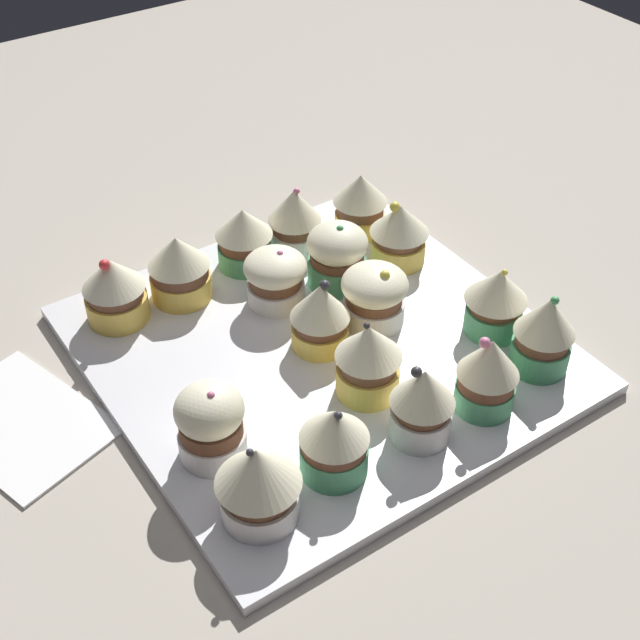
# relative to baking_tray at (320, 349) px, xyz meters

# --- Properties ---
(ground_plane) EXTENTS (1.80, 1.80, 0.03)m
(ground_plane) POSITION_rel_baking_tray_xyz_m (0.00, 0.00, -0.02)
(ground_plane) COLOR #B2A899
(baking_tray) EXTENTS (0.40, 0.40, 0.01)m
(baking_tray) POSITION_rel_baking_tray_xyz_m (0.00, 0.00, 0.00)
(baking_tray) COLOR silver
(baking_tray) RESTS_ON ground_plane
(cupcake_0) EXTENTS (0.06, 0.06, 0.07)m
(cupcake_0) POSITION_rel_baking_tray_xyz_m (-0.14, -0.13, 0.04)
(cupcake_0) COLOR #EFC651
(cupcake_0) RESTS_ON baking_tray
(cupcake_1) EXTENTS (0.06, 0.06, 0.07)m
(cupcake_1) POSITION_rel_baking_tray_xyz_m (-0.07, -0.15, 0.04)
(cupcake_1) COLOR white
(cupcake_1) RESTS_ON baking_tray
(cupcake_2) EXTENTS (0.06, 0.06, 0.07)m
(cupcake_2) POSITION_rel_baking_tray_xyz_m (-0.01, -0.15, 0.04)
(cupcake_2) COLOR #4C9E6B
(cupcake_2) RESTS_ON baking_tray
(cupcake_3) EXTENTS (0.06, 0.06, 0.07)m
(cupcake_3) POSITION_rel_baking_tray_xyz_m (0.07, -0.14, 0.04)
(cupcake_3) COLOR #EFC651
(cupcake_3) RESTS_ON baking_tray
(cupcake_4) EXTENTS (0.06, 0.06, 0.07)m
(cupcake_4) POSITION_rel_baking_tray_xyz_m (0.14, -0.14, 0.04)
(cupcake_4) COLOR #EFC651
(cupcake_4) RESTS_ON baking_tray
(cupcake_5) EXTENTS (0.06, 0.06, 0.07)m
(cupcake_5) POSITION_rel_baking_tray_xyz_m (-0.14, -0.06, 0.04)
(cupcake_5) COLOR #EFC651
(cupcake_5) RESTS_ON baking_tray
(cupcake_6) EXTENTS (0.06, 0.06, 0.07)m
(cupcake_6) POSITION_rel_baking_tray_xyz_m (-0.07, -0.07, 0.04)
(cupcake_6) COLOR #4C9E6B
(cupcake_6) RESTS_ON baking_tray
(cupcake_7) EXTENTS (0.06, 0.06, 0.06)m
(cupcake_7) POSITION_rel_baking_tray_xyz_m (-0.00, -0.08, 0.04)
(cupcake_7) COLOR white
(cupcake_7) RESTS_ON baking_tray
(cupcake_8) EXTENTS (0.06, 0.06, 0.07)m
(cupcake_8) POSITION_rel_baking_tray_xyz_m (-0.06, 0.00, 0.04)
(cupcake_8) COLOR white
(cupcake_8) RESTS_ON baking_tray
(cupcake_9) EXTENTS (0.06, 0.06, 0.07)m
(cupcake_9) POSITION_rel_baking_tray_xyz_m (-0.00, 0.00, 0.04)
(cupcake_9) COLOR #EFC651
(cupcake_9) RESTS_ON baking_tray
(cupcake_10) EXTENTS (0.06, 0.06, 0.07)m
(cupcake_10) POSITION_rel_baking_tray_xyz_m (-0.15, 0.08, 0.04)
(cupcake_10) COLOR #4C9E6B
(cupcake_10) RESTS_ON baking_tray
(cupcake_11) EXTENTS (0.06, 0.06, 0.08)m
(cupcake_11) POSITION_rel_baking_tray_xyz_m (0.00, 0.08, 0.04)
(cupcake_11) COLOR #EFC651
(cupcake_11) RESTS_ON baking_tray
(cupcake_12) EXTENTS (0.06, 0.06, 0.07)m
(cupcake_12) POSITION_rel_baking_tray_xyz_m (0.15, 0.06, 0.04)
(cupcake_12) COLOR white
(cupcake_12) RESTS_ON baking_tray
(cupcake_13) EXTENTS (0.06, 0.06, 0.08)m
(cupcake_13) POSITION_rel_baking_tray_xyz_m (-0.15, 0.14, 0.05)
(cupcake_13) COLOR #4C9E6B
(cupcake_13) RESTS_ON baking_tray
(cupcake_14) EXTENTS (0.05, 0.05, 0.08)m
(cupcake_14) POSITION_rel_baking_tray_xyz_m (-0.07, 0.15, 0.04)
(cupcake_14) COLOR #4C9E6B
(cupcake_14) RESTS_ON baking_tray
(cupcake_15) EXTENTS (0.06, 0.06, 0.08)m
(cupcake_15) POSITION_rel_baking_tray_xyz_m (-0.01, 0.14, 0.04)
(cupcake_15) COLOR white
(cupcake_15) RESTS_ON baking_tray
(cupcake_16) EXTENTS (0.06, 0.06, 0.07)m
(cupcake_16) POSITION_rel_baking_tray_xyz_m (0.08, 0.13, 0.04)
(cupcake_16) COLOR #4C9E6B
(cupcake_16) RESTS_ON baking_tray
(cupcake_17) EXTENTS (0.07, 0.07, 0.08)m
(cupcake_17) POSITION_rel_baking_tray_xyz_m (0.15, 0.14, 0.04)
(cupcake_17) COLOR white
(cupcake_17) RESTS_ON baking_tray
(napkin) EXTENTS (0.15, 0.18, 0.01)m
(napkin) POSITION_rel_baking_tray_xyz_m (0.27, -0.07, -0.00)
(napkin) COLOR white
(napkin) RESTS_ON ground_plane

